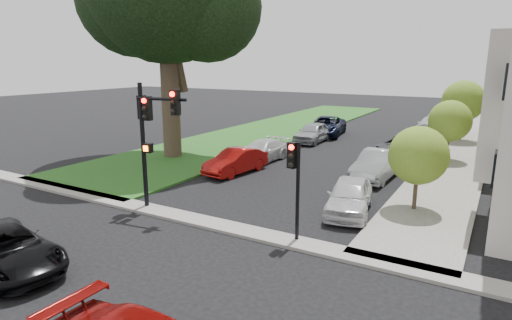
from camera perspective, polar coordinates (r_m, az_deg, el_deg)
The scene contains 19 objects.
ground at distance 15.17m, azimuth -9.73°, elevation -11.11°, with size 140.00×140.00×0.00m, color black.
grass_strip at distance 39.42m, azimuth 2.60°, elevation 4.12°, with size 8.00×44.00×0.12m, color #2D651F.
sidewalk_right at distance 35.12m, azimuth 26.01°, elevation 1.71°, with size 3.50×44.00×0.12m, color gray.
sidewalk_cross at distance 16.59m, azimuth -5.28°, elevation -8.58°, with size 60.00×1.00×0.12m, color gray.
small_tree_a at distance 18.66m, azimuth 20.84°, elevation 0.56°, with size 2.41×2.41×3.61m.
small_tree_b at distance 28.97m, azimuth 24.44°, elevation 4.74°, with size 2.57×2.57×3.85m.
small_tree_c at distance 36.78m, azimuth 25.90°, elevation 7.08°, with size 3.17×3.17×4.76m.
traffic_signal_main at distance 17.97m, azimuth -13.94°, elevation 4.70°, with size 2.61×0.68×5.32m.
traffic_signal_secondary at distance 14.48m, azimuth 5.19°, elevation -1.75°, with size 0.47×0.38×3.55m.
car_cross_near at distance 15.10m, azimuth -30.45°, elevation -10.25°, with size 2.16×4.68×1.30m, color black.
car_parked_0 at distance 18.14m, azimuth 12.36°, elevation -4.71°, with size 1.71×4.24×1.44m, color silver.
car_parked_1 at distance 23.65m, azimuth 15.82°, elevation -0.64°, with size 1.62×4.65×1.53m, color #999BA0.
car_parked_2 at distance 29.13m, azimuth 18.81°, elevation 1.64°, with size 2.48×5.39×1.50m, color #3F4247.
car_parked_3 at distance 34.81m, azimuth 21.52°, elevation 3.23°, with size 1.83×4.54×1.55m, color #3F4247.
car_parked_4 at distance 39.86m, azimuth 22.35°, elevation 4.25°, with size 2.08×5.12×1.49m, color silver.
car_parked_5 at distance 23.96m, azimuth -2.71°, elevation -0.17°, with size 1.46×4.19×1.38m, color maroon.
car_parked_6 at distance 26.75m, azimuth 0.72°, elevation 1.18°, with size 1.86×4.57×1.32m, color silver.
car_parked_7 at distance 33.49m, azimuth 7.58°, elevation 3.66°, with size 1.81×4.51×1.54m, color #999BA0.
car_parked_8 at distance 36.77m, azimuth 9.33°, elevation 4.48°, with size 2.64×5.73×1.59m, color black.
Camera 1 is at (9.03, -10.51, 6.16)m, focal length 30.00 mm.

